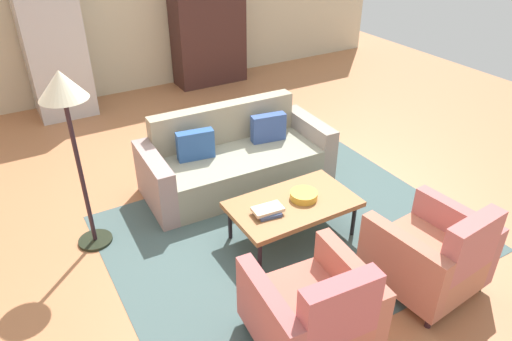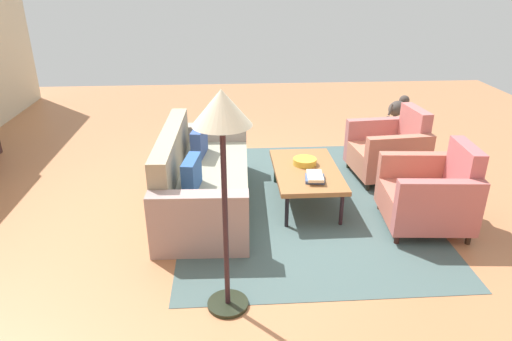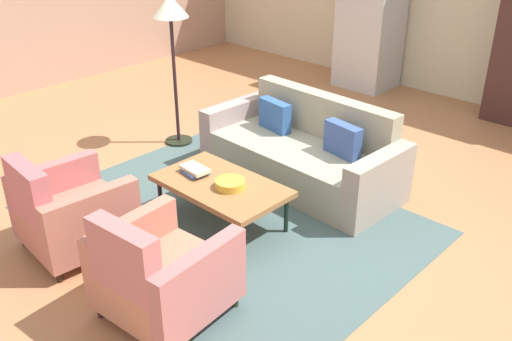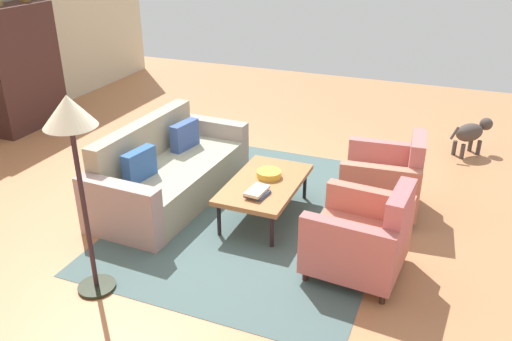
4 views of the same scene
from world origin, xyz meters
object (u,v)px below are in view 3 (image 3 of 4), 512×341
refrigerator (370,25)px  armchair_right (159,277)px  coffee_table (221,186)px  couch (305,154)px  floor_lamp (171,20)px  armchair_left (67,214)px  book_stack (195,170)px  fruit_bowl (230,184)px

refrigerator → armchair_right: bearing=-70.9°
armchair_right → coffee_table: bearing=112.5°
refrigerator → coffee_table: bearing=-73.4°
couch → refrigerator: (-1.27, 3.06, 0.64)m
couch → coffee_table: couch is taller
floor_lamp → armchair_left: bearing=-62.3°
coffee_table → book_stack: (-0.30, -0.04, 0.07)m
couch → floor_lamp: (-1.69, -0.30, 1.16)m
couch → armchair_left: 2.43m
coffee_table → armchair_left: size_ratio=1.36×
fruit_bowl → armchair_left: bearing=-121.9°
coffee_table → armchair_right: size_ratio=1.36×
armchair_left → armchair_right: 1.21m
fruit_bowl → book_stack: fruit_bowl is taller
floor_lamp → couch: bearing=9.9°
armchair_left → book_stack: (0.30, 1.13, 0.09)m
armchair_right → fruit_bowl: bearing=107.6°
couch → coffee_table: 1.19m
armchair_right → floor_lamp: bearing=133.1°
couch → book_stack: size_ratio=7.36×
fruit_bowl → floor_lamp: size_ratio=0.15×
book_stack → floor_lamp: floor_lamp is taller
couch → floor_lamp: bearing=12.0°
couch → armchair_left: bearing=77.5°
couch → refrigerator: bearing=-65.4°
couch → floor_lamp: size_ratio=1.24×
refrigerator → floor_lamp: 3.42m
floor_lamp → armchair_right: bearing=-41.9°
armchair_right → book_stack: armchair_right is taller
book_stack → couch: bearing=76.0°
coffee_table → armchair_right: (0.61, -1.17, -0.03)m
book_stack → refrigerator: 4.41m
coffee_table → armchair_right: armchair_right is taller
fruit_bowl → book_stack: 0.42m
fruit_bowl → coffee_table: bearing=180.0°
refrigerator → floor_lamp: size_ratio=1.08×
couch → book_stack: bearing=78.0°
fruit_bowl → refrigerator: refrigerator is taller
book_stack → refrigerator: bearing=102.7°
armchair_left → couch: bearing=80.0°
coffee_table → refrigerator: (-1.27, 4.24, 0.56)m
coffee_table → fruit_bowl: size_ratio=4.58×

